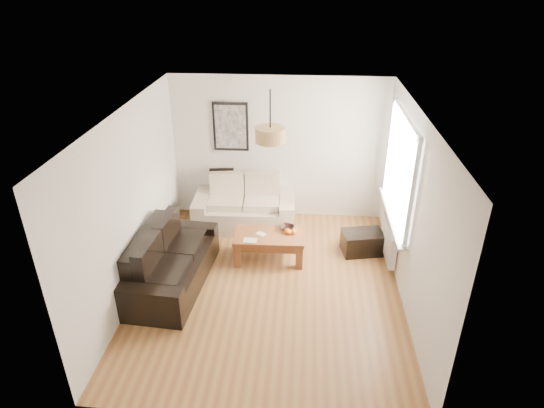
# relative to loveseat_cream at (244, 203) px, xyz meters

# --- Properties ---
(floor) EXTENTS (4.50, 4.50, 0.00)m
(floor) POSITION_rel_loveseat_cream_xyz_m (0.59, -1.78, -0.44)
(floor) COLOR brown
(floor) RESTS_ON ground
(ceiling) EXTENTS (3.80, 4.50, 0.00)m
(ceiling) POSITION_rel_loveseat_cream_xyz_m (0.59, -1.78, 2.16)
(ceiling) COLOR white
(ceiling) RESTS_ON floor
(wall_back) EXTENTS (3.80, 0.04, 2.60)m
(wall_back) POSITION_rel_loveseat_cream_xyz_m (0.59, 0.47, 0.86)
(wall_back) COLOR silver
(wall_back) RESTS_ON floor
(wall_front) EXTENTS (3.80, 0.04, 2.60)m
(wall_front) POSITION_rel_loveseat_cream_xyz_m (0.59, -4.03, 0.86)
(wall_front) COLOR silver
(wall_front) RESTS_ON floor
(wall_left) EXTENTS (0.04, 4.50, 2.60)m
(wall_left) POSITION_rel_loveseat_cream_xyz_m (-1.31, -1.78, 0.86)
(wall_left) COLOR silver
(wall_left) RESTS_ON floor
(wall_right) EXTENTS (0.04, 4.50, 2.60)m
(wall_right) POSITION_rel_loveseat_cream_xyz_m (2.49, -1.78, 0.86)
(wall_right) COLOR silver
(wall_right) RESTS_ON floor
(window_bay) EXTENTS (0.14, 1.90, 1.60)m
(window_bay) POSITION_rel_loveseat_cream_xyz_m (2.45, -0.98, 1.16)
(window_bay) COLOR white
(window_bay) RESTS_ON wall_right
(radiator) EXTENTS (0.10, 0.90, 0.52)m
(radiator) POSITION_rel_loveseat_cream_xyz_m (2.41, -0.98, -0.06)
(radiator) COLOR white
(radiator) RESTS_ON wall_right
(poster) EXTENTS (0.62, 0.04, 0.87)m
(poster) POSITION_rel_loveseat_cream_xyz_m (-0.26, 0.44, 1.26)
(poster) COLOR black
(poster) RESTS_ON wall_back
(pendant_shade) EXTENTS (0.40, 0.40, 0.20)m
(pendant_shade) POSITION_rel_loveseat_cream_xyz_m (0.59, -1.48, 1.79)
(pendant_shade) COLOR tan
(pendant_shade) RESTS_ON ceiling
(loveseat_cream) EXTENTS (1.82, 1.05, 0.88)m
(loveseat_cream) POSITION_rel_loveseat_cream_xyz_m (0.00, 0.00, 0.00)
(loveseat_cream) COLOR #C1B19B
(loveseat_cream) RESTS_ON floor
(sofa_leather) EXTENTS (1.07, 1.97, 0.83)m
(sofa_leather) POSITION_rel_loveseat_cream_xyz_m (-0.84, -1.82, -0.03)
(sofa_leather) COLOR black
(sofa_leather) RESTS_ON floor
(coffee_table) EXTENTS (1.12, 0.63, 0.45)m
(coffee_table) POSITION_rel_loveseat_cream_xyz_m (0.53, -1.08, -0.22)
(coffee_table) COLOR brown
(coffee_table) RESTS_ON floor
(ottoman) EXTENTS (0.72, 0.54, 0.37)m
(ottoman) POSITION_rel_loveseat_cream_xyz_m (2.04, -0.76, -0.26)
(ottoman) COLOR black
(ottoman) RESTS_ON floor
(cushion_left) EXTENTS (0.45, 0.19, 0.43)m
(cushion_left) POSITION_rel_loveseat_cream_xyz_m (-0.43, 0.22, 0.33)
(cushion_left) COLOR black
(cushion_left) RESTS_ON loveseat_cream
(cushion_right) EXTENTS (0.38, 0.15, 0.37)m
(cushion_right) POSITION_rel_loveseat_cream_xyz_m (0.29, 0.22, 0.30)
(cushion_right) COLOR black
(cushion_right) RESTS_ON loveseat_cream
(fruit_bowl) EXTENTS (0.28, 0.28, 0.05)m
(fruit_bowl) POSITION_rel_loveseat_cream_xyz_m (0.80, -0.88, 0.04)
(fruit_bowl) COLOR black
(fruit_bowl) RESTS_ON coffee_table
(orange_a) EXTENTS (0.10, 0.10, 0.08)m
(orange_a) POSITION_rel_loveseat_cream_xyz_m (0.84, -1.03, 0.05)
(orange_a) COLOR orange
(orange_a) RESTS_ON fruit_bowl
(orange_b) EXTENTS (0.09, 0.09, 0.07)m
(orange_b) POSITION_rel_loveseat_cream_xyz_m (0.92, -1.02, 0.05)
(orange_b) COLOR orange
(orange_b) RESTS_ON fruit_bowl
(orange_c) EXTENTS (0.09, 0.09, 0.09)m
(orange_c) POSITION_rel_loveseat_cream_xyz_m (0.81, -1.01, 0.05)
(orange_c) COLOR #E55913
(orange_c) RESTS_ON fruit_bowl
(papers) EXTENTS (0.21, 0.15, 0.01)m
(papers) POSITION_rel_loveseat_cream_xyz_m (0.26, -1.27, 0.01)
(papers) COLOR beige
(papers) RESTS_ON coffee_table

